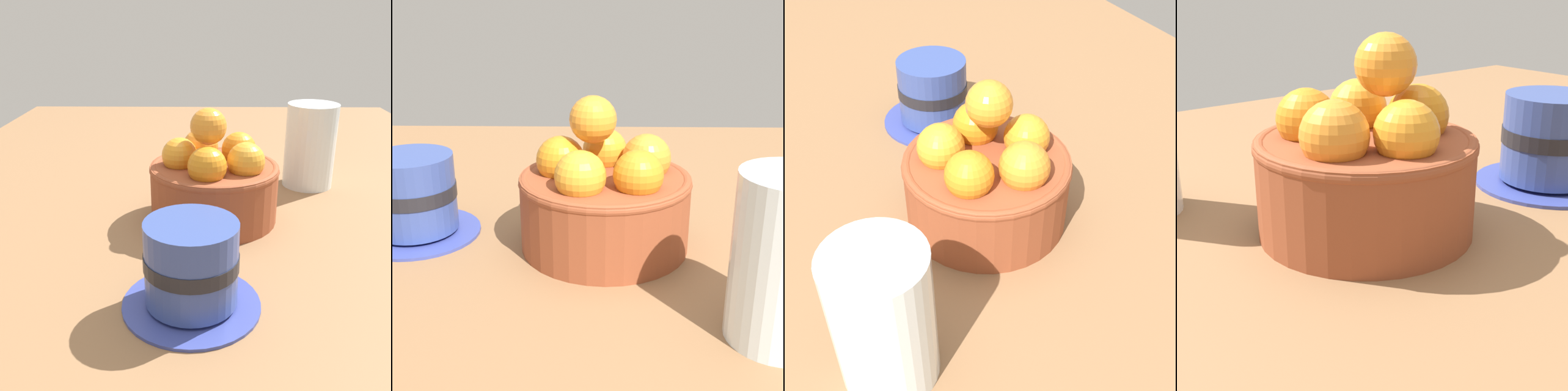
{
  "view_description": "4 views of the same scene",
  "coord_description": "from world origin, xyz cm",
  "views": [
    {
      "loc": [
        51.42,
        -1.48,
        23.93
      ],
      "look_at": [
        1.47,
        -2.19,
        3.52
      ],
      "focal_mm": 42.04,
      "sensor_mm": 36.0,
      "label": 1
    },
    {
      "loc": [
        0.58,
        46.77,
        22.96
      ],
      "look_at": [
        1.57,
        -1.95,
        4.2
      ],
      "focal_mm": 51.32,
      "sensor_mm": 36.0,
      "label": 2
    },
    {
      "loc": [
        -34.84,
        18.39,
        35.76
      ],
      "look_at": [
        -1.19,
        1.28,
        3.97
      ],
      "focal_mm": 50.09,
      "sensor_mm": 36.0,
      "label": 3
    },
    {
      "loc": [
        -24.2,
        -30.37,
        17.51
      ],
      "look_at": [
        -1.27,
        -2.28,
        3.62
      ],
      "focal_mm": 54.27,
      "sensor_mm": 36.0,
      "label": 4
    }
  ],
  "objects": [
    {
      "name": "terracotta_bowl",
      "position": [
        0.03,
        -0.03,
        4.8
      ],
      "size": [
        15.41,
        15.41,
        13.82
      ],
      "color": "brown",
      "rests_on": "ground_plane"
    },
    {
      "name": "coffee_cup",
      "position": [
        18.12,
        -2.31,
        3.74
      ],
      "size": [
        12.06,
        12.06,
        7.92
      ],
      "color": "#364291",
      "rests_on": "ground_plane"
    },
    {
      "name": "water_glass",
      "position": [
        -11.7,
        13.92,
        5.92
      ],
      "size": [
        7.09,
        7.09,
        11.85
      ],
      "primitive_type": "cylinder",
      "color": "silver",
      "rests_on": "ground_plane"
    },
    {
      "name": "ground_plane",
      "position": [
        0.0,
        0.0,
        -2.05
      ],
      "size": [
        137.88,
        90.42,
        4.11
      ],
      "primitive_type": "cube",
      "color": "brown"
    }
  ]
}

